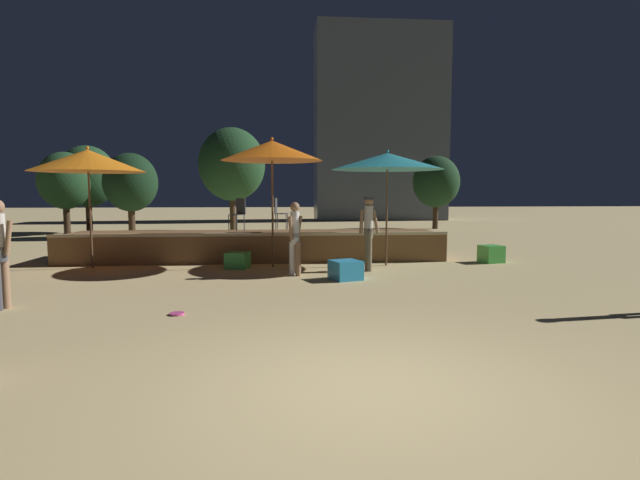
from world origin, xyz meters
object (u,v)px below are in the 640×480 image
object	(u,v)px
background_tree_1	(436,182)
background_tree_4	(130,183)
person_0	(369,228)
background_tree_2	(232,165)
patio_umbrella_2	(272,151)
bistro_chair_1	(239,211)
patio_umbrella_1	(387,161)
cube_seat_1	(238,260)
frisbee_disc	(177,314)
bistro_chair_0	(279,210)
background_tree_0	(65,181)
cube_seat_0	(346,270)
person_3	(295,236)
background_tree_3	(87,177)
cube_seat_2	(491,254)
patio_umbrella_0	(88,161)

from	to	relation	value
background_tree_1	background_tree_4	xyz separation A→B (m)	(-14.29, -3.74, -0.13)
person_0	background_tree_2	distance (m)	13.74
patio_umbrella_2	bistro_chair_1	distance (m)	2.38
patio_umbrella_1	cube_seat_1	distance (m)	4.52
patio_umbrella_2	background_tree_1	bearing A→B (deg)	56.91
frisbee_disc	bistro_chair_0	bearing A→B (deg)	76.72
bistro_chair_0	background_tree_0	size ratio (longest dim) A/B	0.25
patio_umbrella_2	cube_seat_0	xyz separation A→B (m)	(1.58, -1.93, -2.70)
patio_umbrella_2	background_tree_4	world-z (taller)	background_tree_4
patio_umbrella_1	frisbee_disc	distance (m)	7.05
person_3	background_tree_3	distance (m)	15.91
cube_seat_2	background_tree_2	distance (m)	14.46
patio_umbrella_1	bistro_chair_1	distance (m)	4.34
background_tree_0	background_tree_2	world-z (taller)	background_tree_2
person_3	bistro_chair_0	bearing A→B (deg)	-46.93
patio_umbrella_2	background_tree_3	size ratio (longest dim) A/B	0.80
patio_umbrella_1	person_0	xyz separation A→B (m)	(-0.62, -0.82, -1.64)
patio_umbrella_0	background_tree_2	distance (m)	12.12
patio_umbrella_0	person_3	bearing A→B (deg)	-17.26
person_3	cube_seat_0	bearing A→B (deg)	-172.87
person_0	frisbee_disc	bearing A→B (deg)	-45.13
cube_seat_1	background_tree_0	xyz separation A→B (m)	(-8.35, 10.64, 2.19)
patio_umbrella_0	background_tree_0	world-z (taller)	background_tree_0
patio_umbrella_0	bistro_chair_0	size ratio (longest dim) A/B	3.34
cube_seat_2	person_0	size ratio (longest dim) A/B	0.35
person_0	bistro_chair_1	bearing A→B (deg)	-127.82
person_0	background_tree_4	size ratio (longest dim) A/B	0.51
background_tree_1	cube_seat_0	bearing A→B (deg)	-114.62
cube_seat_0	cube_seat_2	world-z (taller)	cube_seat_2
cube_seat_0	bistro_chair_0	bearing A→B (deg)	110.18
cube_seat_2	bistro_chair_0	size ratio (longest dim) A/B	0.70
patio_umbrella_2	background_tree_4	distance (m)	10.83
patio_umbrella_1	cube_seat_2	distance (m)	3.83
bistro_chair_0	frisbee_disc	xyz separation A→B (m)	(-1.60, -6.76, -1.35)
bistro_chair_0	background_tree_3	world-z (taller)	background_tree_3
patio_umbrella_0	cube_seat_2	distance (m)	10.62
cube_seat_1	background_tree_4	size ratio (longest dim) A/B	0.18
cube_seat_2	person_3	xyz separation A→B (m)	(-5.34, -1.68, 0.66)
patio_umbrella_0	patio_umbrella_2	distance (m)	4.50
bistro_chair_1	background_tree_0	size ratio (longest dim) A/B	0.25
cube_seat_2	patio_umbrella_1	bearing A→B (deg)	-174.01
patio_umbrella_1	patio_umbrella_2	size ratio (longest dim) A/B	0.91
cube_seat_0	background_tree_2	distance (m)	14.80
person_0	background_tree_0	distance (m)	16.22
patio_umbrella_2	frisbee_disc	bearing A→B (deg)	-106.64
background_tree_0	background_tree_3	xyz separation A→B (m)	(0.60, 1.02, 0.22)
background_tree_4	cube_seat_1	bearing A→B (deg)	-60.68
person_3	background_tree_0	bearing A→B (deg)	-13.79
cube_seat_2	person_3	world-z (taller)	person_3
cube_seat_1	patio_umbrella_0	bearing A→B (deg)	175.25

